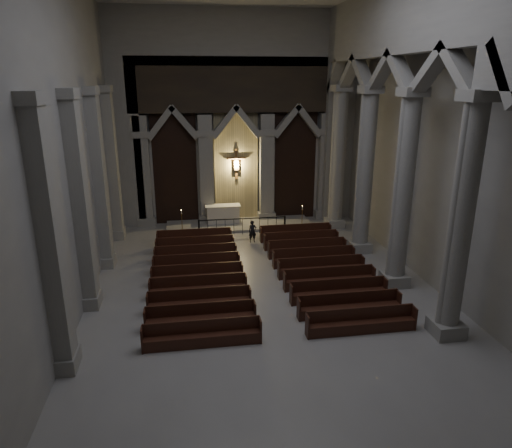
# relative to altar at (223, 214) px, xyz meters

# --- Properties ---
(room) EXTENTS (24.00, 24.10, 12.00)m
(room) POSITION_rel_altar_xyz_m (0.92, -10.98, 6.92)
(room) COLOR gray
(room) RESTS_ON ground
(sanctuary_wall) EXTENTS (14.00, 0.77, 12.00)m
(sanctuary_wall) POSITION_rel_altar_xyz_m (0.92, 0.56, 5.94)
(sanctuary_wall) COLOR gray
(sanctuary_wall) RESTS_ON ground
(right_arcade) EXTENTS (1.00, 24.00, 12.00)m
(right_arcade) POSITION_rel_altar_xyz_m (6.42, -9.65, 7.15)
(right_arcade) COLOR gray
(right_arcade) RESTS_ON ground
(left_pilasters) EXTENTS (0.60, 13.00, 8.03)m
(left_pilasters) POSITION_rel_altar_xyz_m (-5.83, -7.48, 3.23)
(left_pilasters) COLOR gray
(left_pilasters) RESTS_ON ground
(sanctuary_step) EXTENTS (8.50, 2.60, 0.15)m
(sanctuary_step) POSITION_rel_altar_xyz_m (0.92, -0.38, -0.60)
(sanctuary_step) COLOR gray
(sanctuary_step) RESTS_ON ground
(altar) EXTENTS (2.07, 0.83, 1.05)m
(altar) POSITION_rel_altar_xyz_m (0.00, 0.00, 0.00)
(altar) COLOR beige
(altar) RESTS_ON sanctuary_step
(altar_rail) EXTENTS (4.91, 0.09, 0.96)m
(altar_rail) POSITION_rel_altar_xyz_m (0.92, -1.96, -0.04)
(altar_rail) COLOR black
(altar_rail) RESTS_ON ground
(candle_stand_left) EXTENTS (0.24, 0.24, 1.41)m
(candle_stand_left) POSITION_rel_altar_xyz_m (-2.41, -1.36, -0.30)
(candle_stand_left) COLOR olive
(candle_stand_left) RESTS_ON ground
(candle_stand_right) EXTENTS (0.25, 0.25, 1.47)m
(candle_stand_right) POSITION_rel_altar_xyz_m (4.40, -1.71, -0.28)
(candle_stand_right) COLOR olive
(candle_stand_right) RESTS_ON ground
(pews) EXTENTS (9.26, 9.95, 0.86)m
(pews) POSITION_rel_altar_xyz_m (0.92, -8.12, -0.40)
(pews) COLOR black
(pews) RESTS_ON ground
(worshipper) EXTENTS (0.46, 0.33, 1.18)m
(worshipper) POSITION_rel_altar_xyz_m (1.29, -3.31, -0.09)
(worshipper) COLOR black
(worshipper) RESTS_ON ground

